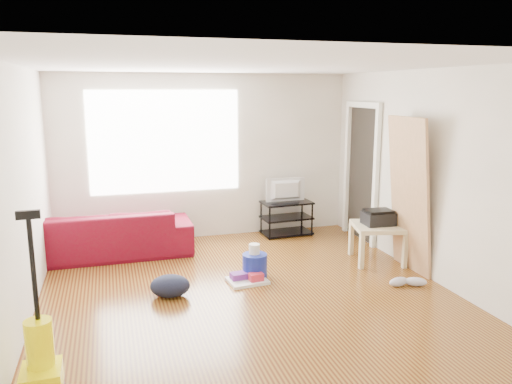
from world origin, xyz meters
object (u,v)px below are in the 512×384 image
object	(u,v)px
side_table	(378,230)
cleaning_tray	(248,278)
sofa	(112,255)
tv_stand	(286,218)
vacuum	(40,358)
backpack	(171,296)
bucket	(255,278)

from	to	relation	value
side_table	cleaning_tray	bearing A→B (deg)	-173.42
sofa	tv_stand	bearing A→B (deg)	-174.23
cleaning_tray	vacuum	size ratio (longest dim) A/B	0.35
sofa	side_table	distance (m)	3.65
cleaning_tray	vacuum	world-z (taller)	vacuum
backpack	sofa	bearing A→B (deg)	123.08
bucket	backpack	bearing A→B (deg)	-165.78
side_table	cleaning_tray	distance (m)	1.90
tv_stand	cleaning_tray	xyz separation A→B (m)	(-1.12, -1.74, -0.23)
sofa	backpack	world-z (taller)	sofa
sofa	bucket	distance (m)	2.16
cleaning_tray	vacuum	xyz separation A→B (m)	(-2.10, -1.66, 0.21)
tv_stand	bucket	xyz separation A→B (m)	(-1.01, -1.65, -0.28)
tv_stand	bucket	world-z (taller)	tv_stand
bucket	vacuum	world-z (taller)	vacuum
vacuum	backpack	bearing A→B (deg)	50.65
sofa	cleaning_tray	size ratio (longest dim) A/B	4.54
side_table	backpack	world-z (taller)	side_table
vacuum	tv_stand	bearing A→B (deg)	45.07
side_table	backpack	distance (m)	2.85
sofa	cleaning_tray	bearing A→B (deg)	136.51
tv_stand	cleaning_tray	bearing A→B (deg)	-125.60
backpack	side_table	bearing A→B (deg)	20.60
tv_stand	cleaning_tray	distance (m)	2.09
side_table	cleaning_tray	xyz separation A→B (m)	(-1.85, -0.21, -0.38)
backpack	bucket	bearing A→B (deg)	27.00
sofa	side_table	xyz separation A→B (m)	(3.40, -1.26, 0.43)
bucket	backpack	distance (m)	1.09
sofa	backpack	xyz separation A→B (m)	(0.61, -1.65, 0.00)
tv_stand	backpack	size ratio (longest dim) A/B	1.80
sofa	vacuum	xyz separation A→B (m)	(-0.55, -3.13, 0.26)
side_table	bucket	distance (m)	1.79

